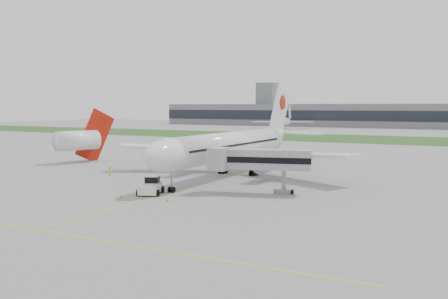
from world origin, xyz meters
The scene contains 14 objects.
ground centered at (0.00, 0.00, 0.00)m, with size 600.00×600.00×0.00m, color gray.
apron_markings centered at (0.00, -5.00, 0.00)m, with size 70.00×70.00×0.04m, color yellow, non-canonical shape.
grass_strip centered at (0.00, 120.00, 0.01)m, with size 600.00×50.00×0.02m, color #20471A.
terminal_building centered at (0.00, 229.87, 7.00)m, with size 320.00×22.30×14.00m.
control_tower centered at (-90.00, 232.00, 0.00)m, with size 12.00×12.00×56.00m, color slate, non-canonical shape.
airliner centered at (0.00, 4.87, 5.66)m, with size 48.13×53.95×17.88m.
pushback_tug centered at (-2.10, -17.18, 1.12)m, with size 4.58×5.42×2.44m.
jet_bridge centered at (11.45, -9.72, 4.94)m, with size 14.11×7.44×6.68m.
safety_cone_left centered at (-3.77, -21.80, 0.28)m, with size 0.41×0.41×0.56m, color orange.
safety_cone_right centered at (3.42, -21.08, 0.26)m, with size 0.38×0.38×0.53m, color orange.
ground_crew_near centered at (-0.55, -18.78, 0.85)m, with size 0.62×0.41×1.69m, color yellow.
ground_crew_far centered at (-20.46, -4.79, 0.83)m, with size 0.81×0.63×1.67m, color #F9FE2A.
neighbor_aircraft centered at (-40.32, 8.04, 5.11)m, with size 7.28×15.97×12.90m.
distant_aircraft_left centered at (-61.75, 187.72, 0.00)m, with size 34.70×30.62×13.27m, color silver, non-canonical shape.
Camera 1 is at (40.90, -75.36, 12.73)m, focal length 40.00 mm.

